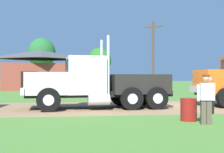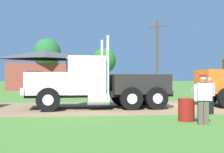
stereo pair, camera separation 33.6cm
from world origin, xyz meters
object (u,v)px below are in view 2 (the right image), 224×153
object	(u,v)px
shed_building	(45,70)
utility_pole_near	(157,54)
steel_barrel	(186,110)
visitor_by_barrel	(210,95)
truck_foreground_white	(97,84)
visitor_standing_near	(203,98)

from	to	relation	value
shed_building	utility_pole_near	bearing A→B (deg)	-12.61
steel_barrel	utility_pole_near	distance (m)	25.21
visitor_by_barrel	steel_barrel	bearing A→B (deg)	-132.21
truck_foreground_white	utility_pole_near	bearing A→B (deg)	67.72
steel_barrel	utility_pole_near	xyz separation A→B (m)	(5.11, 24.38, 3.91)
truck_foreground_white	visitor_standing_near	distance (m)	6.41
visitor_standing_near	shed_building	world-z (taller)	shed_building
truck_foreground_white	shed_building	size ratio (longest dim) A/B	0.75
steel_barrel	utility_pole_near	size ratio (longest dim) A/B	0.10
utility_pole_near	visitor_by_barrel	bearing A→B (deg)	-98.70
steel_barrel	shed_building	world-z (taller)	shed_building
shed_building	visitor_standing_near	bearing A→B (deg)	-73.08
truck_foreground_white	shed_building	distance (m)	23.32
truck_foreground_white	visitor_by_barrel	distance (m)	5.45
shed_building	steel_barrel	bearing A→B (deg)	-73.14
truck_foreground_white	shed_building	xyz separation A→B (m)	(-5.36, 22.67, 1.14)
visitor_standing_near	steel_barrel	distance (m)	0.99
visitor_standing_near	visitor_by_barrel	size ratio (longest dim) A/B	1.06
visitor_standing_near	steel_barrel	xyz separation A→B (m)	(-0.28, 0.82, -0.48)
visitor_by_barrel	utility_pole_near	xyz separation A→B (m)	(3.45, 22.54, 3.49)
visitor_standing_near	utility_pole_near	size ratio (longest dim) A/B	0.20
utility_pole_near	truck_foreground_white	bearing A→B (deg)	-112.28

